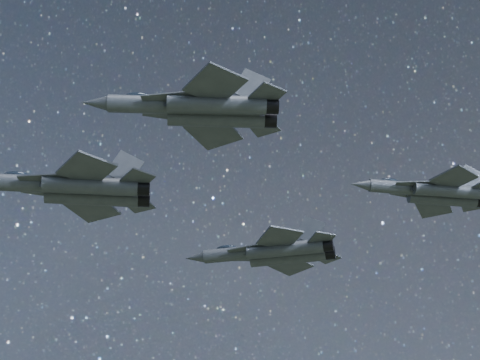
# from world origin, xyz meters

# --- Properties ---
(jet_lead) EXTENTS (19.96, 13.55, 5.02)m
(jet_lead) POSITION_xyz_m (-18.07, -4.63, 145.01)
(jet_lead) COLOR #383E47
(jet_left) EXTENTS (18.63, 13.22, 4.73)m
(jet_left) POSITION_xyz_m (-0.23, 13.71, 145.35)
(jet_left) COLOR #383E47
(jet_right) EXTENTS (19.37, 13.27, 4.86)m
(jet_right) POSITION_xyz_m (-3.80, -11.52, 148.19)
(jet_right) COLOR #383E47
(jet_slot) EXTENTS (15.66, 10.52, 3.95)m
(jet_slot) POSITION_xyz_m (18.03, 4.79, 146.51)
(jet_slot) COLOR #383E47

